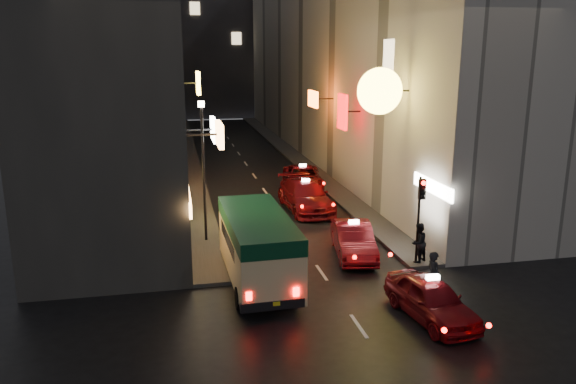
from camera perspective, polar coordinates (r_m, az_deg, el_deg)
building_left at (r=45.43m, az=-15.43°, el=14.33°), size 7.50×52.28×18.00m
building_right at (r=47.32m, az=4.95°, el=14.74°), size 8.41×52.22×18.00m
building_far at (r=77.60m, az=-8.02°, el=15.87°), size 30.00×10.00×22.00m
sidewalk_left at (r=46.14m, az=-10.05°, el=3.45°), size 1.50×52.00×0.15m
sidewalk_right at (r=47.14m, az=0.34°, el=3.89°), size 1.50×52.00×0.15m
minibus at (r=20.68m, az=-3.11°, el=-4.99°), size 2.32×6.23×2.66m
taxi_near at (r=18.94m, az=14.38°, el=-10.20°), size 2.68×5.15×1.73m
taxi_second at (r=23.90m, az=6.67°, el=-4.59°), size 2.92×5.41×1.80m
taxi_third at (r=30.55m, az=1.80°, el=-0.15°), size 2.62×5.86×2.00m
taxi_far at (r=35.33m, az=1.51°, el=1.66°), size 2.83×5.42×1.81m
pedestrian_crossing at (r=20.21m, az=14.57°, el=-7.95°), size 0.46×0.68×2.01m
pedestrian_sidewalk at (r=23.22m, az=13.12°, el=-4.77°), size 0.82×0.74×1.84m
traffic_light at (r=22.72m, az=13.34°, el=-0.94°), size 0.26×0.43×3.50m
lamp_post at (r=24.85m, az=-8.60°, el=3.01°), size 0.28×0.28×6.22m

